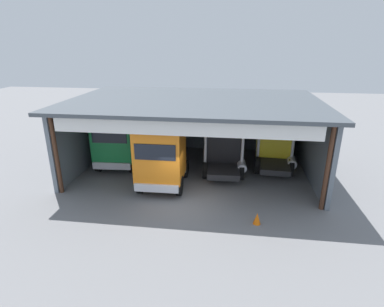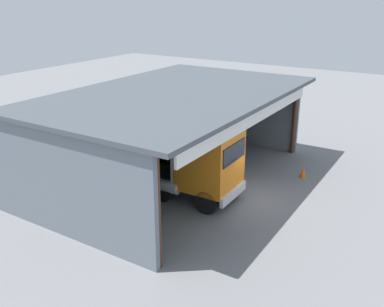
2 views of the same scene
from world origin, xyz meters
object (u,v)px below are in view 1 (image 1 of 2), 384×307
at_px(truck_yellow_yard_outside, 275,140).
at_px(truck_black_center_right_bay, 224,143).
at_px(truck_green_center_left_bay, 117,142).
at_px(oil_drum, 179,147).
at_px(truck_orange_center_bay, 161,157).
at_px(tool_cart, 283,152).
at_px(traffic_cone, 257,219).

bearing_deg(truck_yellow_yard_outside, truck_black_center_right_bay, -157.64).
xyz_separation_m(truck_green_center_left_bay, oil_drum, (3.54, 3.42, -1.35)).
bearing_deg(truck_black_center_right_bay, oil_drum, 137.18).
xyz_separation_m(truck_orange_center_bay, oil_drum, (-0.08, 6.10, -1.47)).
height_order(oil_drum, tool_cart, tool_cart).
bearing_deg(oil_drum, truck_black_center_right_bay, -40.31).
bearing_deg(truck_black_center_right_bay, truck_yellow_yard_outside, 15.64).
bearing_deg(oil_drum, truck_green_center_left_bay, -136.04).
height_order(truck_green_center_left_bay, truck_orange_center_bay, truck_orange_center_bay).
bearing_deg(traffic_cone, truck_orange_center_bay, 148.90).
xyz_separation_m(truck_green_center_left_bay, traffic_cone, (8.89, -5.86, -1.53)).
height_order(truck_green_center_left_bay, truck_black_center_right_bay, truck_black_center_right_bay).
xyz_separation_m(truck_yellow_yard_outside, traffic_cone, (-1.56, -7.38, -1.60)).
bearing_deg(truck_green_center_left_bay, traffic_cone, 143.50).
height_order(truck_black_center_right_bay, truck_yellow_yard_outside, truck_yellow_yard_outside).
bearing_deg(truck_orange_center_bay, tool_cart, -143.81).
height_order(truck_orange_center_bay, truck_black_center_right_bay, truck_orange_center_bay).
xyz_separation_m(truck_orange_center_bay, truck_yellow_yard_outside, (6.82, 4.21, -0.05)).
relative_size(truck_orange_center_bay, truck_black_center_right_bay, 1.13).
relative_size(truck_yellow_yard_outside, oil_drum, 5.00).
bearing_deg(truck_green_center_left_bay, tool_cart, -167.74).
xyz_separation_m(truck_green_center_left_bay, tool_cart, (11.32, 3.11, -1.31)).
distance_m(truck_orange_center_bay, oil_drum, 6.27).
relative_size(truck_green_center_left_bay, truck_yellow_yard_outside, 1.14).
distance_m(truck_orange_center_bay, traffic_cone, 6.36).
bearing_deg(truck_yellow_yard_outside, tool_cart, 65.33).
distance_m(truck_green_center_left_bay, oil_drum, 5.10).
bearing_deg(tool_cart, traffic_cone, -105.19).
distance_m(truck_yellow_yard_outside, tool_cart, 2.27).
distance_m(truck_orange_center_bay, tool_cart, 9.74).
bearing_deg(oil_drum, traffic_cone, -60.04).
distance_m(truck_black_center_right_bay, oil_drum, 4.84).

